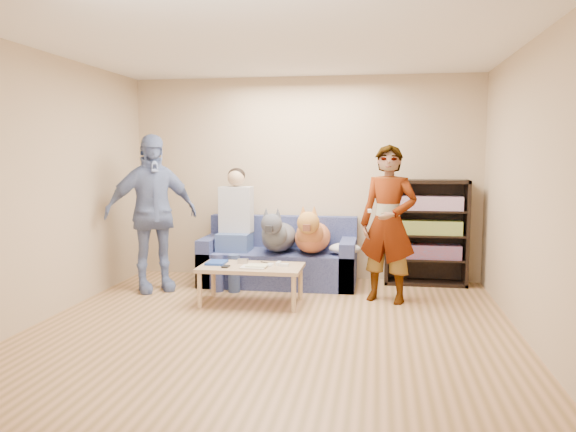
% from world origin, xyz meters
% --- Properties ---
extents(ground, '(5.00, 5.00, 0.00)m').
position_xyz_m(ground, '(0.00, 0.00, 0.00)').
color(ground, olive).
rests_on(ground, ground).
extents(ceiling, '(5.00, 5.00, 0.00)m').
position_xyz_m(ceiling, '(0.00, 0.00, 2.60)').
color(ceiling, white).
rests_on(ceiling, ground).
extents(wall_back, '(4.50, 0.00, 4.50)m').
position_xyz_m(wall_back, '(0.00, 2.50, 1.30)').
color(wall_back, tan).
rests_on(wall_back, ground).
extents(wall_front, '(4.50, 0.00, 4.50)m').
position_xyz_m(wall_front, '(0.00, -2.50, 1.30)').
color(wall_front, tan).
rests_on(wall_front, ground).
extents(wall_left, '(0.00, 5.00, 5.00)m').
position_xyz_m(wall_left, '(-2.25, 0.00, 1.30)').
color(wall_left, tan).
rests_on(wall_left, ground).
extents(wall_right, '(0.00, 5.00, 5.00)m').
position_xyz_m(wall_right, '(2.25, 0.00, 1.30)').
color(wall_right, tan).
rests_on(wall_right, ground).
extents(blanket, '(0.38, 0.32, 0.13)m').
position_xyz_m(blanket, '(0.57, 1.90, 0.49)').
color(blanket, silver).
rests_on(blanket, sofa).
extents(person_standing_right, '(0.72, 0.59, 1.72)m').
position_xyz_m(person_standing_right, '(1.07, 1.42, 0.86)').
color(person_standing_right, gray).
rests_on(person_standing_right, ground).
extents(person_standing_left, '(1.14, 1.01, 1.85)m').
position_xyz_m(person_standing_left, '(-1.67, 1.48, 0.92)').
color(person_standing_left, '#7A88C3').
rests_on(person_standing_left, ground).
extents(held_controller, '(0.04, 0.12, 0.03)m').
position_xyz_m(held_controller, '(0.87, 1.22, 1.02)').
color(held_controller, white).
rests_on(held_controller, person_standing_right).
extents(notebook_blue, '(0.20, 0.26, 0.03)m').
position_xyz_m(notebook_blue, '(-0.78, 1.11, 0.43)').
color(notebook_blue, '#1B3D99').
rests_on(notebook_blue, coffee_table).
extents(papers, '(0.26, 0.20, 0.02)m').
position_xyz_m(papers, '(-0.33, 0.96, 0.43)').
color(papers, silver).
rests_on(papers, coffee_table).
extents(magazine, '(0.22, 0.17, 0.01)m').
position_xyz_m(magazine, '(-0.30, 0.98, 0.44)').
color(magazine, beige).
rests_on(magazine, coffee_table).
extents(camera_silver, '(0.11, 0.06, 0.05)m').
position_xyz_m(camera_silver, '(-0.50, 1.18, 0.45)').
color(camera_silver, '#B6B6BB').
rests_on(camera_silver, coffee_table).
extents(controller_a, '(0.04, 0.13, 0.03)m').
position_xyz_m(controller_a, '(-0.10, 1.16, 0.43)').
color(controller_a, white).
rests_on(controller_a, coffee_table).
extents(controller_b, '(0.09, 0.06, 0.03)m').
position_xyz_m(controller_b, '(-0.02, 1.08, 0.43)').
color(controller_b, white).
rests_on(controller_b, coffee_table).
extents(headphone_cup_a, '(0.07, 0.07, 0.02)m').
position_xyz_m(headphone_cup_a, '(-0.18, 1.04, 0.43)').
color(headphone_cup_a, silver).
rests_on(headphone_cup_a, coffee_table).
extents(headphone_cup_b, '(0.07, 0.07, 0.02)m').
position_xyz_m(headphone_cup_b, '(-0.18, 1.12, 0.43)').
color(headphone_cup_b, white).
rests_on(headphone_cup_b, coffee_table).
extents(pen_orange, '(0.13, 0.06, 0.01)m').
position_xyz_m(pen_orange, '(-0.40, 0.90, 0.42)').
color(pen_orange, '#C4601B').
rests_on(pen_orange, coffee_table).
extents(pen_black, '(0.13, 0.08, 0.01)m').
position_xyz_m(pen_black, '(-0.26, 1.24, 0.42)').
color(pen_black, black).
rests_on(pen_black, coffee_table).
extents(wallet, '(0.07, 0.12, 0.02)m').
position_xyz_m(wallet, '(-0.63, 0.94, 0.43)').
color(wallet, black).
rests_on(wallet, coffee_table).
extents(sofa, '(1.90, 0.85, 0.82)m').
position_xyz_m(sofa, '(-0.25, 2.10, 0.28)').
color(sofa, '#515B93').
rests_on(sofa, ground).
extents(person_seated, '(0.40, 0.73, 1.47)m').
position_xyz_m(person_seated, '(-0.80, 1.97, 0.77)').
color(person_seated, '#425792').
rests_on(person_seated, sofa).
extents(dog_gray, '(0.40, 1.25, 0.59)m').
position_xyz_m(dog_gray, '(-0.24, 1.91, 0.63)').
color(dog_gray, '#484952').
rests_on(dog_gray, sofa).
extents(dog_tan, '(0.42, 1.17, 0.61)m').
position_xyz_m(dog_tan, '(0.18, 1.91, 0.64)').
color(dog_tan, '#C26C3B').
rests_on(dog_tan, sofa).
extents(coffee_table, '(1.10, 0.60, 0.42)m').
position_xyz_m(coffee_table, '(-0.38, 1.06, 0.37)').
color(coffee_table, tan).
rests_on(coffee_table, ground).
extents(bookshelf, '(1.00, 0.34, 1.30)m').
position_xyz_m(bookshelf, '(1.55, 2.33, 0.68)').
color(bookshelf, black).
rests_on(bookshelf, ground).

